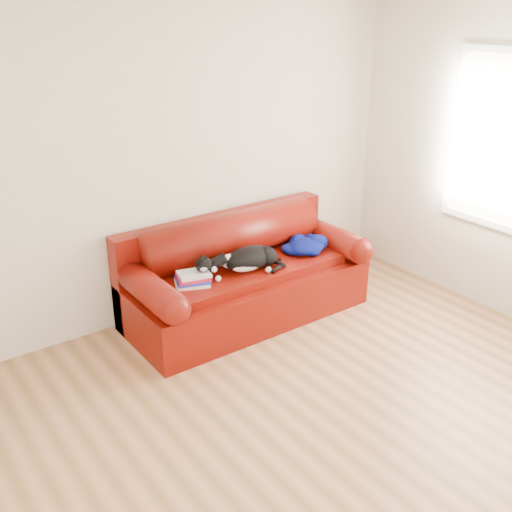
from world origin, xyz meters
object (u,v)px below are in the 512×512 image
(book_stack, at_px, (193,279))
(cat, at_px, (249,259))
(blanket, at_px, (306,245))
(sofa_base, at_px, (246,291))

(book_stack, bearing_deg, cat, -2.47)
(book_stack, bearing_deg, blanket, -0.02)
(sofa_base, relative_size, blanket, 4.16)
(blanket, bearing_deg, book_stack, 179.98)
(cat, height_order, blanket, cat)
(cat, bearing_deg, blanket, 22.62)
(cat, bearing_deg, sofa_base, 88.04)
(sofa_base, distance_m, blanket, 0.68)
(book_stack, height_order, cat, cat)
(cat, bearing_deg, book_stack, -161.85)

